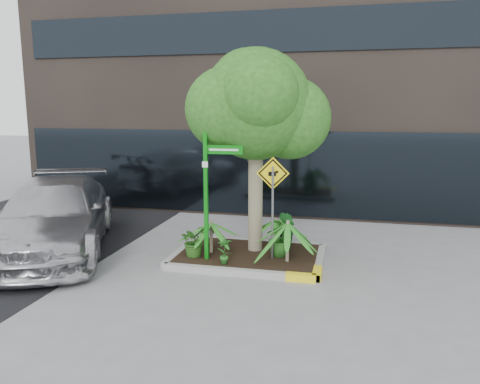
% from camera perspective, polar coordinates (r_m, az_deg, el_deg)
% --- Properties ---
extents(ground, '(80.00, 80.00, 0.00)m').
position_cam_1_polar(ground, '(10.49, -0.39, -8.63)').
color(ground, gray).
rests_on(ground, ground).
extents(planter, '(3.35, 2.36, 0.15)m').
position_cam_1_polar(planter, '(10.67, 1.17, -7.74)').
color(planter, '#9E9E99').
rests_on(planter, ground).
extents(tree, '(3.16, 2.80, 4.74)m').
position_cam_1_polar(tree, '(10.47, 1.97, 10.60)').
color(tree, gray).
rests_on(tree, ground).
extents(palm_front, '(1.01, 1.01, 1.12)m').
position_cam_1_polar(palm_front, '(9.96, 5.86, -3.80)').
color(palm_front, gray).
rests_on(palm_front, ground).
extents(palm_left, '(0.82, 0.82, 0.92)m').
position_cam_1_polar(palm_left, '(10.59, -3.54, -3.77)').
color(palm_left, gray).
rests_on(palm_left, ground).
extents(palm_back, '(0.80, 0.80, 0.89)m').
position_cam_1_polar(palm_back, '(10.94, 4.34, -3.42)').
color(palm_back, gray).
rests_on(palm_back, ground).
extents(parked_car, '(4.52, 6.28, 1.69)m').
position_cam_1_polar(parked_car, '(12.06, -21.66, -2.70)').
color(parked_car, '#BCBBC1').
rests_on(parked_car, ground).
extents(shrub_a, '(0.88, 0.88, 0.71)m').
position_cam_1_polar(shrub_a, '(10.42, -5.61, -5.90)').
color(shrub_a, '#295E1A').
rests_on(shrub_a, planter).
extents(shrub_b, '(0.69, 0.69, 0.88)m').
position_cam_1_polar(shrub_b, '(10.40, 4.80, -5.45)').
color(shrub_b, '#26621D').
rests_on(shrub_b, planter).
extents(shrub_c, '(0.41, 0.41, 0.58)m').
position_cam_1_polar(shrub_c, '(9.88, -1.89, -7.16)').
color(shrub_c, '#277323').
rests_on(shrub_c, planter).
extents(shrub_d, '(0.64, 0.64, 0.84)m').
position_cam_1_polar(shrub_d, '(11.18, 5.77, -4.45)').
color(shrub_d, '#19571F').
rests_on(shrub_d, planter).
extents(street_sign_post, '(0.86, 0.85, 2.90)m').
position_cam_1_polar(street_sign_post, '(9.97, -3.79, 0.96)').
color(street_sign_post, '#0A7710').
rests_on(street_sign_post, ground).
extents(cattle_sign, '(0.69, 0.32, 2.24)m').
position_cam_1_polar(cattle_sign, '(9.83, 4.01, 0.09)').
color(cattle_sign, slate).
rests_on(cattle_sign, ground).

